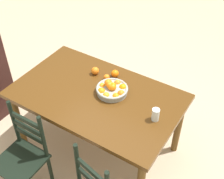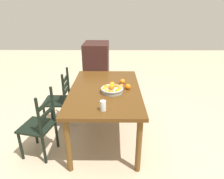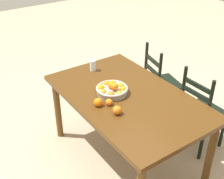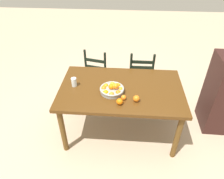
{
  "view_description": "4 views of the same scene",
  "coord_description": "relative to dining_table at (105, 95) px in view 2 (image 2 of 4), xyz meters",
  "views": [
    {
      "loc": [
        -1.27,
        1.74,
        2.7
      ],
      "look_at": [
        -0.11,
        -0.1,
        0.82
      ],
      "focal_mm": 49.13,
      "sensor_mm": 36.0,
      "label": 1
    },
    {
      "loc": [
        -2.59,
        -0.12,
        1.89
      ],
      "look_at": [
        -0.11,
        -0.1,
        0.82
      ],
      "focal_mm": 32.23,
      "sensor_mm": 36.0,
      "label": 2
    },
    {
      "loc": [
        1.85,
        -1.45,
        2.27
      ],
      "look_at": [
        -0.11,
        -0.1,
        0.82
      ],
      "focal_mm": 47.87,
      "sensor_mm": 36.0,
      "label": 3
    },
    {
      "loc": [
        0.04,
        -2.16,
        2.38
      ],
      "look_at": [
        -0.11,
        -0.1,
        0.82
      ],
      "focal_mm": 33.65,
      "sensor_mm": 36.0,
      "label": 4
    }
  ],
  "objects": [
    {
      "name": "ground_plane",
      "position": [
        0.0,
        0.0,
        -0.69
      ],
      "size": [
        12.0,
        12.0,
        0.0
      ],
      "primitive_type": "plane",
      "color": "tan"
    },
    {
      "name": "dining_table",
      "position": [
        0.0,
        0.0,
        0.0
      ],
      "size": [
        1.58,
        0.97,
        0.78
      ],
      "color": "#4F2F11",
      "rests_on": "ground"
    },
    {
      "name": "chair_near_window",
      "position": [
        0.29,
        0.75,
        -0.24
      ],
      "size": [
        0.4,
        0.4,
        0.95
      ],
      "rotation": [
        0.0,
        0.0,
        3.15
      ],
      "color": "black",
      "rests_on": "ground"
    },
    {
      "name": "chair_by_cabinet",
      "position": [
        -0.41,
        0.83,
        -0.26
      ],
      "size": [
        0.46,
        0.46,
        0.92
      ],
      "rotation": [
        0.0,
        0.0,
        2.92
      ],
      "color": "black",
      "rests_on": "ground"
    },
    {
      "name": "cabinet",
      "position": [
        1.54,
        0.24,
        -0.12
      ],
      "size": [
        0.67,
        0.51,
        1.13
      ],
      "primitive_type": "cube",
      "rotation": [
        0.0,
        0.0,
        -0.02
      ],
      "color": "#321815",
      "rests_on": "ground"
    },
    {
      "name": "fruit_bowl",
      "position": [
        -0.11,
        -0.09,
        0.13
      ],
      "size": [
        0.3,
        0.3,
        0.13
      ],
      "color": "#969993",
      "rests_on": "dining_table"
    },
    {
      "name": "orange_loose_0",
      "position": [
        0.04,
        -0.23,
        0.12
      ],
      "size": [
        0.06,
        0.06,
        0.06
      ],
      "primitive_type": "sphere",
      "color": "orange",
      "rests_on": "dining_table"
    },
    {
      "name": "orange_loose_1",
      "position": [
        -0.01,
        -0.32,
        0.13
      ],
      "size": [
        0.08,
        0.08,
        0.08
      ],
      "primitive_type": "sphere",
      "color": "orange",
      "rests_on": "dining_table"
    },
    {
      "name": "orange_loose_2",
      "position": [
        0.19,
        -0.25,
        0.13
      ],
      "size": [
        0.08,
        0.08,
        0.08
      ],
      "primitive_type": "sphere",
      "color": "orange",
      "rests_on": "dining_table"
    },
    {
      "name": "drinking_glass",
      "position": [
        -0.61,
        -0.0,
        0.15
      ],
      "size": [
        0.07,
        0.07,
        0.12
      ],
      "primitive_type": "cylinder",
      "color": "silver",
      "rests_on": "dining_table"
    }
  ]
}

